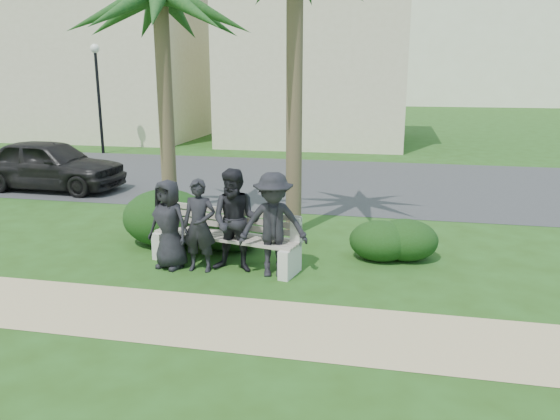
# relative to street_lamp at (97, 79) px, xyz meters

# --- Properties ---
(ground) EXTENTS (160.00, 160.00, 0.00)m
(ground) POSITION_rel_street_lamp_xyz_m (9.00, -12.00, -2.94)
(ground) COLOR #244313
(ground) RESTS_ON ground
(footpath) EXTENTS (30.00, 1.60, 0.01)m
(footpath) POSITION_rel_street_lamp_xyz_m (9.00, -13.80, -2.94)
(footpath) COLOR tan
(footpath) RESTS_ON ground
(asphalt_street) EXTENTS (160.00, 8.00, 0.01)m
(asphalt_street) POSITION_rel_street_lamp_xyz_m (9.00, -4.00, -2.94)
(asphalt_street) COLOR #2D2D30
(asphalt_street) RESTS_ON ground
(stucco_bldg_left) EXTENTS (10.40, 8.40, 7.30)m
(stucco_bldg_left) POSITION_rel_street_lamp_xyz_m (-3.00, 6.00, 0.72)
(stucco_bldg_left) COLOR beige
(stucco_bldg_left) RESTS_ON ground
(stucco_bldg_right) EXTENTS (8.40, 8.40, 7.30)m
(stucco_bldg_right) POSITION_rel_street_lamp_xyz_m (8.00, 6.00, 0.72)
(stucco_bldg_right) COLOR beige
(stucco_bldg_right) RESTS_ON ground
(street_lamp) EXTENTS (0.36, 0.36, 4.29)m
(street_lamp) POSITION_rel_street_lamp_xyz_m (0.00, 0.00, 0.00)
(street_lamp) COLOR black
(street_lamp) RESTS_ON ground
(park_bench) EXTENTS (2.74, 1.14, 0.92)m
(park_bench) POSITION_rel_street_lamp_xyz_m (8.88, -11.64, -2.53)
(park_bench) COLOR #A49889
(park_bench) RESTS_ON ground
(man_a) EXTENTS (0.85, 0.66, 1.52)m
(man_a) POSITION_rel_street_lamp_xyz_m (8.01, -11.99, -2.18)
(man_a) COLOR black
(man_a) RESTS_ON ground
(man_b) EXTENTS (0.58, 0.38, 1.56)m
(man_b) POSITION_rel_street_lamp_xyz_m (8.56, -12.03, -2.16)
(man_b) COLOR black
(man_b) RESTS_ON ground
(man_c) EXTENTS (0.85, 0.67, 1.73)m
(man_c) POSITION_rel_street_lamp_xyz_m (9.16, -11.92, -2.08)
(man_c) COLOR black
(man_c) RESTS_ON ground
(man_d) EXTENTS (1.23, 0.90, 1.71)m
(man_d) POSITION_rel_street_lamp_xyz_m (9.80, -11.99, -2.09)
(man_d) COLOR black
(man_d) RESTS_ON ground
(hedge_b) EXTENTS (1.69, 1.39, 1.10)m
(hedge_b) POSITION_rel_street_lamp_xyz_m (7.42, -10.75, -2.39)
(hedge_b) COLOR #17330E
(hedge_b) RESTS_ON ground
(hedge_c) EXTENTS (1.26, 1.04, 0.82)m
(hedge_c) POSITION_rel_street_lamp_xyz_m (8.61, -10.80, -2.53)
(hedge_c) COLOR #17330E
(hedge_c) RESTS_ON ground
(hedge_d) EXTENTS (1.19, 0.98, 0.78)m
(hedge_d) POSITION_rel_street_lamp_xyz_m (8.79, -10.81, -2.56)
(hedge_d) COLOR #17330E
(hedge_d) RESTS_ON ground
(hedge_e) EXTENTS (1.11, 0.92, 0.72)m
(hedge_e) POSITION_rel_street_lamp_xyz_m (11.49, -10.83, -2.58)
(hedge_e) COLOR #17330E
(hedge_e) RESTS_ON ground
(hedge_f) EXTENTS (1.14, 0.94, 0.74)m
(hedge_f) POSITION_rel_street_lamp_xyz_m (11.92, -10.72, -2.57)
(hedge_f) COLOR #17330E
(hedge_f) RESTS_ON ground
(car_a) EXTENTS (4.24, 1.81, 1.43)m
(car_a) POSITION_rel_street_lamp_xyz_m (2.22, -6.77, -2.23)
(car_a) COLOR black
(car_a) RESTS_ON ground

